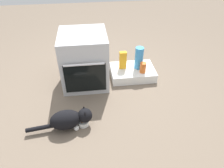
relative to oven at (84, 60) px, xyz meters
name	(u,v)px	position (x,y,z in m)	size (l,w,h in m)	color
ground	(96,101)	(0.10, -0.41, -0.34)	(8.00, 8.00, 0.00)	#6B5B4C
oven	(84,60)	(0.00, 0.00, 0.00)	(0.56, 0.61, 0.67)	#B7BABF
pantry_cabinet	(132,72)	(0.63, 0.05, -0.28)	(0.58, 0.41, 0.12)	white
food_bowl	(83,122)	(-0.05, -0.76, -0.30)	(0.12, 0.12, 0.08)	white
cat	(69,119)	(-0.18, -0.77, -0.22)	(0.66, 0.23, 0.22)	black
juice_carton	(123,60)	(0.50, 0.08, -0.10)	(0.09, 0.06, 0.24)	orange
water_bottle	(139,58)	(0.71, 0.06, -0.07)	(0.11, 0.11, 0.30)	#388CD1
sauce_jar	(143,68)	(0.74, -0.05, -0.15)	(0.08, 0.08, 0.14)	#D16023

